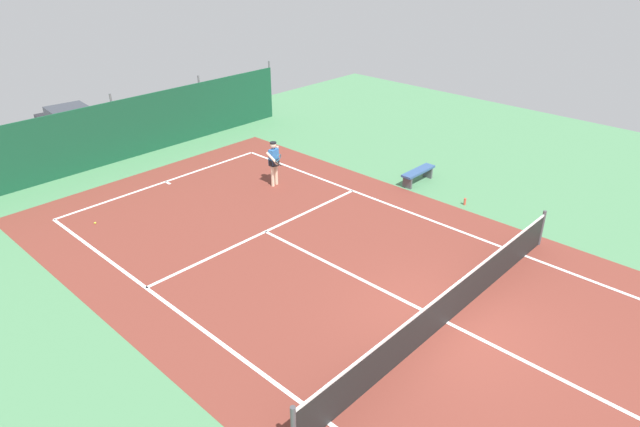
{
  "coord_description": "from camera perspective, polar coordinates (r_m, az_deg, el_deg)",
  "views": [
    {
      "loc": [
        -9.62,
        -4.98,
        8.23
      ],
      "look_at": [
        0.77,
        4.83,
        0.9
      ],
      "focal_mm": 31.08,
      "sensor_mm": 36.0,
      "label": 1
    }
  ],
  "objects": [
    {
      "name": "court_surface",
      "position": [
        13.6,
        12.9,
        -10.87
      ],
      "size": [
        11.02,
        26.6,
        0.01
      ],
      "color": "brown",
      "rests_on": "ground"
    },
    {
      "name": "water_bottle",
      "position": [
        19.18,
        14.69,
        1.19
      ],
      "size": [
        0.08,
        0.08,
        0.24
      ],
      "primitive_type": "cylinder",
      "color": "#D84C38",
      "rests_on": "ground"
    },
    {
      "name": "back_fence",
      "position": [
        23.89,
        -20.52,
        6.95
      ],
      "size": [
        16.3,
        0.98,
        2.7
      ],
      "color": "#14472D",
      "rests_on": "ground"
    },
    {
      "name": "courtside_bench",
      "position": [
        20.45,
        10.08,
        4.13
      ],
      "size": [
        1.6,
        0.4,
        0.49
      ],
      "color": "#335184",
      "rests_on": "ground"
    },
    {
      "name": "tennis_ball_near_player",
      "position": [
        18.76,
        -22.14,
        -0.91
      ],
      "size": [
        0.07,
        0.07,
        0.07
      ],
      "primitive_type": "sphere",
      "color": "#CCDB33",
      "rests_on": "ground"
    },
    {
      "name": "tennis_player",
      "position": [
        19.75,
        -4.76,
        5.47
      ],
      "size": [
        0.64,
        0.8,
        1.64
      ],
      "rotation": [
        0.0,
        0.0,
        3.31
      ],
      "color": "beige",
      "rests_on": "ground"
    },
    {
      "name": "tennis_net",
      "position": [
        13.3,
        13.13,
        -9.15
      ],
      "size": [
        10.12,
        0.1,
        1.1
      ],
      "color": "black",
      "rests_on": "ground"
    },
    {
      "name": "parked_car",
      "position": [
        25.67,
        -24.09,
        8.05
      ],
      "size": [
        2.34,
        4.36,
        1.68
      ],
      "rotation": [
        0.0,
        0.0,
        3.04
      ],
      "color": "black",
      "rests_on": "ground"
    },
    {
      "name": "ground_plane",
      "position": [
        13.6,
        12.9,
        -10.89
      ],
      "size": [
        36.0,
        36.0,
        0.0
      ],
      "primitive_type": "plane",
      "color": "#4C8456"
    }
  ]
}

